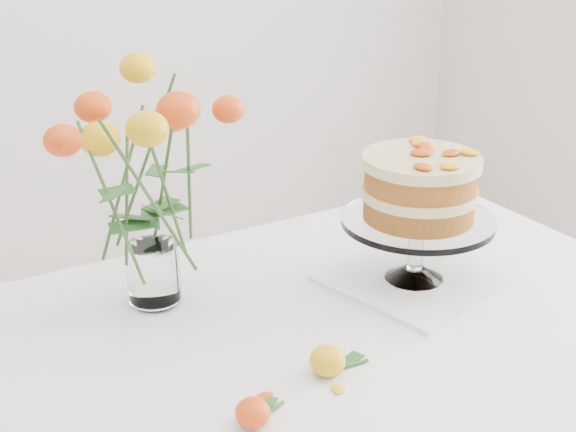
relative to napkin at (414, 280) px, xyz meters
name	(u,v)px	position (x,y,z in m)	size (l,w,h in m)	color
table	(300,386)	(-0.30, -0.08, -0.09)	(1.43, 0.93, 0.76)	tan
napkin	(414,280)	(0.00, 0.00, 0.00)	(0.28, 0.28, 0.01)	white
cake_stand	(419,194)	(0.00, 0.00, 0.17)	(0.28, 0.28, 0.25)	white
rose_vase	(145,159)	(-0.45, 0.17, 0.26)	(0.39, 0.39, 0.46)	white
loose_rose_near	(328,361)	(-0.30, -0.17, 0.02)	(0.10, 0.06, 0.05)	gold
loose_rose_far	(253,413)	(-0.46, -0.23, 0.02)	(0.09, 0.05, 0.04)	#D53E0A
stray_petal_a	(265,396)	(-0.42, -0.18, 0.00)	(0.03, 0.02, 0.00)	#FFB110
stray_petal_b	(338,390)	(-0.32, -0.22, 0.00)	(0.03, 0.02, 0.00)	#FFB110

